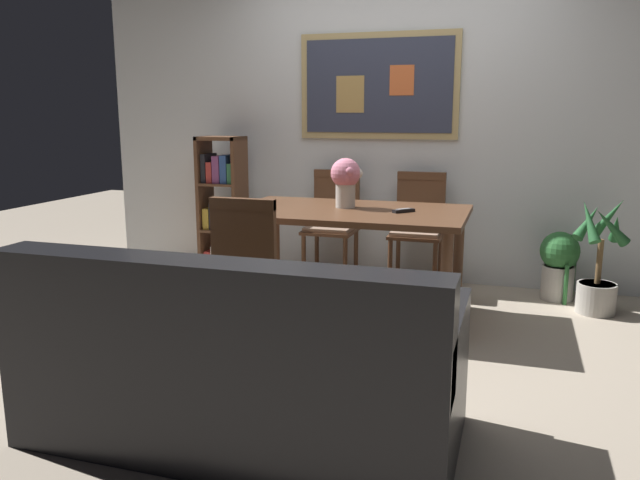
# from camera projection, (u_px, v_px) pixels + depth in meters

# --- Properties ---
(ground_plane) EXTENTS (12.00, 12.00, 0.00)m
(ground_plane) POSITION_uv_depth(u_px,v_px,m) (346.00, 338.00, 3.87)
(ground_plane) COLOR tan
(wall_back_with_painting) EXTENTS (5.20, 0.14, 2.60)m
(wall_back_with_painting) POSITION_uv_depth(u_px,v_px,m) (397.00, 120.00, 5.07)
(wall_back_with_painting) COLOR silver
(wall_back_with_painting) RESTS_ON ground_plane
(dining_table) EXTENTS (1.55, 0.95, 0.73)m
(dining_table) POSITION_uv_depth(u_px,v_px,m) (349.00, 222.00, 4.20)
(dining_table) COLOR brown
(dining_table) RESTS_ON ground_plane
(dining_chair_near_left) EXTENTS (0.40, 0.41, 0.91)m
(dining_chair_near_left) POSITION_uv_depth(u_px,v_px,m) (251.00, 261.00, 3.57)
(dining_chair_near_left) COLOR brown
(dining_chair_near_left) RESTS_ON ground_plane
(dining_chair_far_right) EXTENTS (0.40, 0.41, 0.91)m
(dining_chair_far_right) POSITION_uv_depth(u_px,v_px,m) (418.00, 221.00, 4.89)
(dining_chair_far_right) COLOR brown
(dining_chair_far_right) RESTS_ON ground_plane
(dining_chair_far_left) EXTENTS (0.40, 0.41, 0.91)m
(dining_chair_far_left) POSITION_uv_depth(u_px,v_px,m) (333.00, 217.00, 5.07)
(dining_chair_far_left) COLOR brown
(dining_chair_far_left) RESTS_ON ground_plane
(leather_couch) EXTENTS (1.80, 0.84, 0.84)m
(leather_couch) POSITION_uv_depth(u_px,v_px,m) (238.00, 370.00, 2.62)
(leather_couch) COLOR black
(leather_couch) RESTS_ON ground_plane
(bookshelf) EXTENTS (0.36, 0.28, 1.17)m
(bookshelf) POSITION_uv_depth(u_px,v_px,m) (223.00, 211.00, 5.29)
(bookshelf) COLOR brown
(bookshelf) RESTS_ON ground_plane
(potted_ivy) EXTENTS (0.28, 0.28, 0.52)m
(potted_ivy) POSITION_uv_depth(u_px,v_px,m) (559.00, 263.00, 4.62)
(potted_ivy) COLOR #B2ADA3
(potted_ivy) RESTS_ON ground_plane
(potted_palm) EXTENTS (0.38, 0.40, 0.81)m
(potted_palm) POSITION_uv_depth(u_px,v_px,m) (598.00, 270.00, 4.30)
(potted_palm) COLOR #B2ADA3
(potted_palm) RESTS_ON ground_plane
(flower_vase) EXTENTS (0.21, 0.20, 0.34)m
(flower_vase) POSITION_uv_depth(u_px,v_px,m) (346.00, 179.00, 4.23)
(flower_vase) COLOR beige
(flower_vase) RESTS_ON dining_table
(tv_remote) EXTENTS (0.14, 0.15, 0.02)m
(tv_remote) POSITION_uv_depth(u_px,v_px,m) (404.00, 211.00, 4.06)
(tv_remote) COLOR black
(tv_remote) RESTS_ON dining_table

